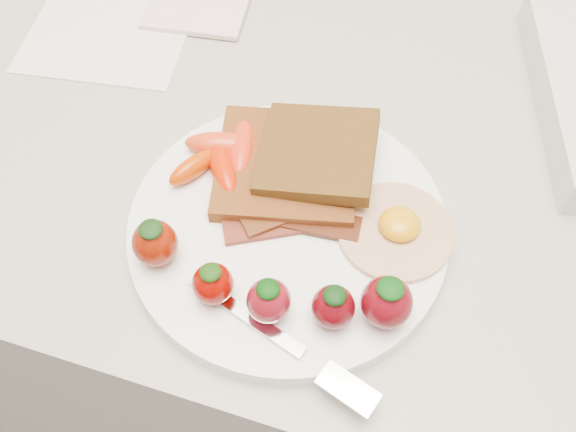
% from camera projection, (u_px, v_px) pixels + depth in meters
% --- Properties ---
extents(counter, '(2.00, 0.60, 0.90)m').
position_uv_depth(counter, '(332.00, 318.00, 1.00)').
color(counter, gray).
rests_on(counter, ground).
extents(plate, '(0.27, 0.27, 0.02)m').
position_uv_depth(plate, '(288.00, 228.00, 0.55)').
color(plate, white).
rests_on(plate, counter).
extents(toast_lower, '(0.14, 0.14, 0.01)m').
position_uv_depth(toast_lower, '(286.00, 165.00, 0.56)').
color(toast_lower, '#4D280F').
rests_on(toast_lower, plate).
extents(toast_upper, '(0.11, 0.11, 0.02)m').
position_uv_depth(toast_upper, '(318.00, 152.00, 0.55)').
color(toast_upper, black).
rests_on(toast_upper, toast_lower).
extents(fried_egg, '(0.12, 0.12, 0.02)m').
position_uv_depth(fried_egg, '(396.00, 229.00, 0.53)').
color(fried_egg, beige).
rests_on(fried_egg, plate).
extents(bacon_strips, '(0.11, 0.09, 0.01)m').
position_uv_depth(bacon_strips, '(294.00, 216.00, 0.54)').
color(bacon_strips, '#430F0C').
rests_on(bacon_strips, plate).
extents(baby_carrots, '(0.07, 0.09, 0.02)m').
position_uv_depth(baby_carrots, '(223.00, 155.00, 0.56)').
color(baby_carrots, red).
rests_on(baby_carrots, plate).
extents(strawberries, '(0.22, 0.06, 0.05)m').
position_uv_depth(strawberries, '(276.00, 286.00, 0.48)').
color(strawberries, '#6E1102').
rests_on(strawberries, plate).
extents(fork, '(0.17, 0.07, 0.00)m').
position_uv_depth(fork, '(290.00, 347.00, 0.47)').
color(fork, silver).
rests_on(fork, plate).
extents(paper_sheet, '(0.20, 0.25, 0.00)m').
position_uv_depth(paper_sheet, '(119.00, 10.00, 0.71)').
color(paper_sheet, white).
rests_on(paper_sheet, counter).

